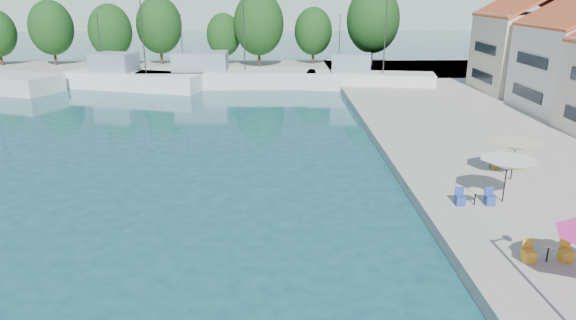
{
  "coord_description": "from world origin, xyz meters",
  "views": [
    {
      "loc": [
        -0.79,
        0.44,
        10.19
      ],
      "look_at": [
        -0.2,
        26.0,
        1.72
      ],
      "focal_mm": 32.0,
      "sensor_mm": 36.0,
      "label": 1
    }
  ],
  "objects_px": {
    "trawler_03": "(223,77)",
    "trawler_04": "(367,79)",
    "trawler_02": "(131,79)",
    "umbrella_cream": "(515,146)",
    "umbrella_white": "(507,164)"
  },
  "relations": [
    {
      "from": "trawler_02",
      "to": "umbrella_cream",
      "type": "xyz_separation_m",
      "value": [
        28.26,
        -30.52,
        1.37
      ]
    },
    {
      "from": "trawler_04",
      "to": "umbrella_cream",
      "type": "bearing_deg",
      "value": -75.3
    },
    {
      "from": "trawler_02",
      "to": "trawler_03",
      "type": "distance_m",
      "value": 9.94
    },
    {
      "from": "trawler_02",
      "to": "umbrella_cream",
      "type": "height_order",
      "value": "trawler_02"
    },
    {
      "from": "trawler_03",
      "to": "trawler_04",
      "type": "bearing_deg",
      "value": -7.41
    },
    {
      "from": "trawler_04",
      "to": "umbrella_white",
      "type": "relative_size",
      "value": 5.36
    },
    {
      "from": "trawler_03",
      "to": "umbrella_cream",
      "type": "xyz_separation_m",
      "value": [
        18.41,
        -31.81,
        1.38
      ]
    },
    {
      "from": "umbrella_white",
      "to": "umbrella_cream",
      "type": "distance_m",
      "value": 3.52
    },
    {
      "from": "trawler_02",
      "to": "trawler_03",
      "type": "xyz_separation_m",
      "value": [
        9.86,
        1.29,
        -0.0
      ]
    },
    {
      "from": "trawler_03",
      "to": "trawler_04",
      "type": "height_order",
      "value": "same"
    },
    {
      "from": "umbrella_white",
      "to": "trawler_03",
      "type": "bearing_deg",
      "value": 115.53
    },
    {
      "from": "trawler_03",
      "to": "umbrella_white",
      "type": "relative_size",
      "value": 7.48
    },
    {
      "from": "trawler_03",
      "to": "umbrella_white",
      "type": "distance_m",
      "value": 38.67
    },
    {
      "from": "trawler_02",
      "to": "trawler_03",
      "type": "relative_size",
      "value": 0.8
    },
    {
      "from": "trawler_02",
      "to": "umbrella_cream",
      "type": "distance_m",
      "value": 41.62
    }
  ]
}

